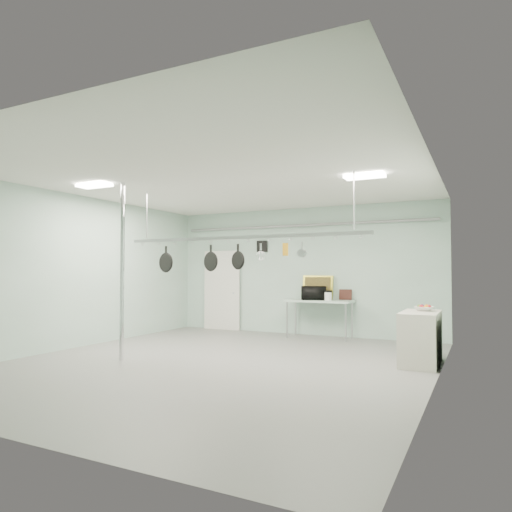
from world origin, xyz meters
The scene contains 25 objects.
floor centered at (0.00, 0.00, 0.00)m, with size 8.00×8.00×0.00m, color gray.
ceiling centered at (0.00, 0.00, 3.19)m, with size 7.00×8.00×0.02m, color silver.
back_wall centered at (0.00, 3.99, 1.60)m, with size 7.00×0.02×3.20m, color silver.
right_wall centered at (3.49, 0.00, 1.60)m, with size 0.02×8.00×3.20m, color silver.
door centered at (-2.30, 3.94, 1.05)m, with size 1.10×0.10×2.20m, color silver.
wall_vent centered at (-1.10, 3.97, 2.25)m, with size 0.30×0.04×0.30m, color black.
conduit_pipe centered at (0.00, 3.90, 2.75)m, with size 0.07×0.07×6.60m, color gray.
chrome_pole centered at (-1.70, -0.60, 1.60)m, with size 0.08×0.08×3.20m, color silver.
prep_table centered at (0.60, 3.60, 0.83)m, with size 1.60×0.70×0.91m.
side_cabinet centered at (3.15, 1.40, 0.45)m, with size 0.60×1.20×0.90m, color beige.
pot_rack centered at (0.20, 0.30, 2.23)m, with size 4.80×0.06×1.00m.
light_panel_left centered at (-2.20, -0.80, 3.16)m, with size 0.65×0.30×0.05m, color white.
light_panel_right centered at (2.40, 0.60, 3.16)m, with size 0.65×0.30×0.05m, color white.
microwave centered at (0.47, 3.58, 1.07)m, with size 0.59×0.40×0.33m, color black.
coffee_canister centered at (0.86, 3.48, 1.00)m, with size 0.17×0.17×0.19m, color white.
painting_large centered at (0.46, 3.90, 1.20)m, with size 0.78×0.05×0.58m, color gold.
painting_small centered at (1.16, 3.90, 1.03)m, with size 0.30×0.04×0.25m, color #361813.
fruit_bowl centered at (3.19, 1.59, 0.94)m, with size 0.33×0.33×0.08m, color silver.
skillet_left centered at (-1.42, 0.30, 1.83)m, with size 0.38×0.06×0.51m, color black, non-canonical shape.
skillet_mid centered at (-0.39, 0.30, 1.84)m, with size 0.36×0.06×0.50m, color black, non-canonical shape.
skillet_right centered at (0.19, 0.30, 1.85)m, with size 0.33×0.06×0.46m, color black, non-canonical shape.
whisk centered at (0.64, 0.30, 1.94)m, with size 0.16×0.16×0.30m, color silver, non-canonical shape.
grater centered at (1.11, 0.30, 1.97)m, with size 0.10×0.02×0.24m, color orange, non-canonical shape.
saucepan centered at (1.41, 0.30, 1.96)m, with size 0.14×0.09×0.25m, color #ABABB0, non-canonical shape.
fruit_cluster centered at (3.19, 1.59, 0.98)m, with size 0.24×0.24×0.09m, color #B61017, non-canonical shape.
Camera 1 is at (4.13, -6.87, 1.60)m, focal length 32.00 mm.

